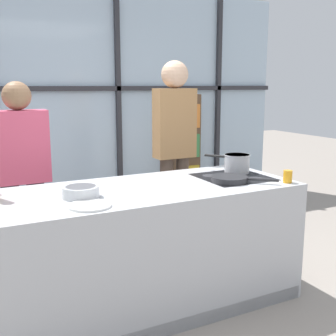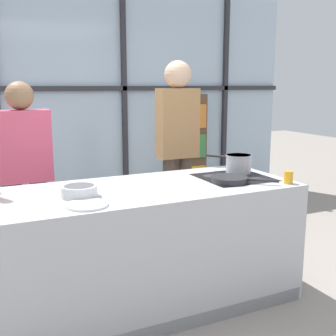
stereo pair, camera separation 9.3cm
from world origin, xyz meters
name	(u,v)px [view 1 (the left image)]	position (x,y,z in m)	size (l,w,h in m)	color
ground_plane	(147,304)	(0.00, 0.00, 0.00)	(18.00, 18.00, 0.00)	gray
back_window_wall	(58,100)	(0.00, 2.63, 1.40)	(6.40, 0.10, 2.80)	silver
bookshelf	(185,147)	(1.69, 2.44, 0.73)	(0.41, 0.19, 1.46)	brown
demo_island	(147,247)	(0.00, 0.00, 0.44)	(2.15, 0.88, 0.88)	#B7BABF
spectator_far_left	(22,170)	(-0.70, 0.90, 0.91)	(0.44, 0.23, 1.61)	black
spectator_center_left	(175,140)	(0.70, 0.90, 1.07)	(0.39, 0.25, 1.81)	#47382D
frying_pan	(230,179)	(0.62, -0.13, 0.91)	(0.40, 0.38, 0.04)	#232326
saucepan	(237,163)	(0.86, 0.13, 0.96)	(0.28, 0.34, 0.15)	silver
white_plate	(90,206)	(-0.49, -0.28, 0.89)	(0.25, 0.25, 0.01)	white
mixing_bowl	(81,191)	(-0.48, -0.06, 0.92)	(0.23, 0.23, 0.07)	silver
juice_glass_near	(288,177)	(0.98, -0.34, 0.93)	(0.07, 0.07, 0.09)	orange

